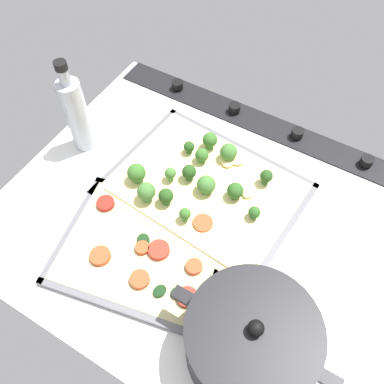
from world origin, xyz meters
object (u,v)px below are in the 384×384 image
baking_tray_back (142,250)px  veggie_pizza_back (144,249)px  baking_tray_front (204,191)px  broccoli_pizza (202,185)px  cooking_pot (250,341)px  oil_bottle (77,114)px

baking_tray_back → veggie_pizza_back: bearing=-178.1°
baking_tray_front → broccoli_pizza: 1.71cm
baking_tray_front → cooking_pot: cooking_pot is taller
baking_tray_front → baking_tray_back: same height
broccoli_pizza → cooking_pot: 33.27cm
broccoli_pizza → baking_tray_back: size_ratio=1.09×
baking_tray_back → cooking_pot: size_ratio=1.30×
baking_tray_back → cooking_pot: bearing=165.8°
baking_tray_back → veggie_pizza_back: size_ratio=1.09×
baking_tray_back → cooking_pot: (-25.07, 6.34, 5.66)cm
cooking_pot → oil_bottle: (51.46, -22.22, 3.40)cm
broccoli_pizza → cooking_pot: bearing=132.4°
broccoli_pizza → cooking_pot: cooking_pot is taller
cooking_pot → oil_bottle: 56.16cm
veggie_pizza_back → oil_bottle: (26.86, -15.87, 8.33)cm
baking_tray_front → cooking_pot: bearing=131.8°
veggie_pizza_back → cooking_pot: 25.88cm
baking_tray_front → veggie_pizza_back: 18.13cm
baking_tray_front → baking_tray_back: 18.22cm
baking_tray_front → veggie_pizza_back: bearing=80.6°
veggie_pizza_back → oil_bottle: bearing=-30.6°
baking_tray_back → oil_bottle: bearing=-31.0°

